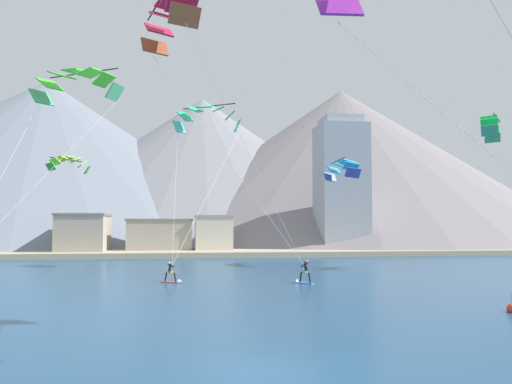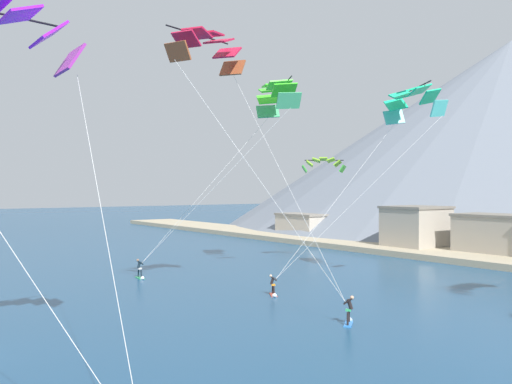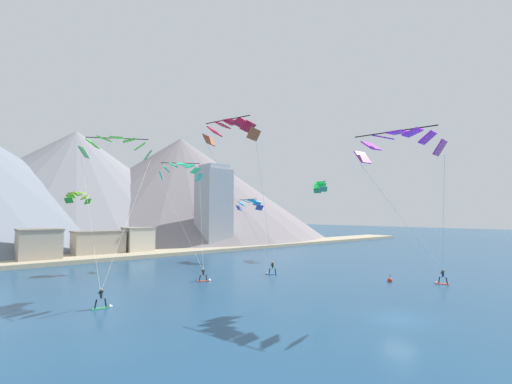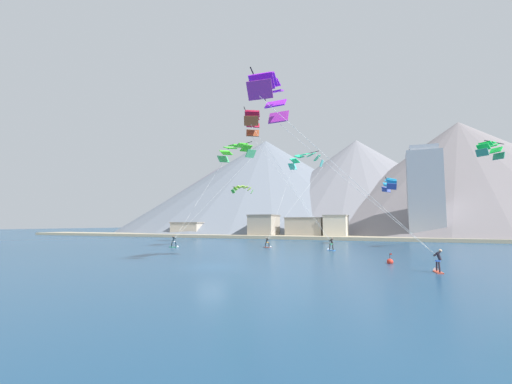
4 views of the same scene
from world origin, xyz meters
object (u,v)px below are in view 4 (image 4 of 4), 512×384
(kitesurfer_far_left, at_px, (331,246))
(parafoil_kite_distant_high_outer, at_px, (390,183))
(parafoil_kite_distant_mid_solo, at_px, (490,148))
(kitesurfer_near_lead, at_px, (175,244))
(race_marker_buoy, at_px, (390,262))
(parafoil_kite_distant_low_drift, at_px, (242,189))
(parafoil_kite_near_lead, at_px, (236,151))
(kitesurfer_near_trail, at_px, (438,265))
(parafoil_kite_near_trail, at_px, (269,94))
(parafoil_kite_far_left, at_px, (253,121))
(parafoil_kite_mid_center, at_px, (306,159))
(kitesurfer_mid_center, at_px, (268,245))

(kitesurfer_far_left, xyz_separation_m, parafoil_kite_distant_high_outer, (7.38, 13.80, 9.58))
(parafoil_kite_distant_high_outer, relative_size, parafoil_kite_distant_mid_solo, 1.15)
(kitesurfer_near_lead, distance_m, race_marker_buoy, 31.65)
(parafoil_kite_distant_low_drift, relative_size, parafoil_kite_distant_mid_solo, 0.82)
(parafoil_kite_near_lead, relative_size, parafoil_kite_distant_high_outer, 2.88)
(kitesurfer_near_trail, distance_m, parafoil_kite_near_trail, 19.01)
(parafoil_kite_distant_mid_solo, bearing_deg, parafoil_kite_distant_low_drift, 168.16)
(parafoil_kite_far_left, height_order, parafoil_kite_distant_low_drift, parafoil_kite_far_left)
(kitesurfer_far_left, height_order, parafoil_kite_distant_low_drift, parafoil_kite_distant_low_drift)
(parafoil_kite_distant_mid_solo, relative_size, race_marker_buoy, 4.86)
(kitesurfer_far_left, bearing_deg, parafoil_kite_mid_center, 115.86)
(kitesurfer_near_lead, bearing_deg, parafoil_kite_mid_center, 46.33)
(kitesurfer_near_lead, distance_m, parafoil_kite_mid_center, 27.31)
(kitesurfer_far_left, distance_m, parafoil_kite_distant_low_drift, 28.14)
(race_marker_buoy, bearing_deg, parafoil_kite_near_lead, 140.11)
(kitesurfer_mid_center, xyz_separation_m, parafoil_kite_distant_high_outer, (16.80, 12.23, 9.69))
(kitesurfer_near_trail, bearing_deg, parafoil_kite_mid_center, 119.30)
(parafoil_kite_near_lead, distance_m, parafoil_kite_far_left, 14.99)
(kitesurfer_far_left, relative_size, parafoil_kite_distant_mid_solo, 0.36)
(parafoil_kite_mid_center, relative_size, parafoil_kite_distant_low_drift, 3.70)
(kitesurfer_near_trail, bearing_deg, race_marker_buoy, 126.48)
(kitesurfer_near_trail, relative_size, kitesurfer_far_left, 1.00)
(kitesurfer_near_trail, relative_size, parafoil_kite_mid_center, 0.12)
(parafoil_kite_far_left, distance_m, parafoil_kite_distant_high_outer, 25.65)
(kitesurfer_mid_center, xyz_separation_m, parafoil_kite_near_trail, (7.80, -20.74, 14.33))
(kitesurfer_mid_center, bearing_deg, parafoil_kite_distant_low_drift, 126.44)
(parafoil_kite_near_lead, xyz_separation_m, parafoil_kite_far_left, (8.48, -12.32, 0.99))
(kitesurfer_mid_center, xyz_separation_m, race_marker_buoy, (16.96, -14.57, -0.27))
(parafoil_kite_distant_high_outer, xyz_separation_m, parafoil_kite_distant_low_drift, (-27.85, 2.72, 0.42))
(parafoil_kite_far_left, bearing_deg, kitesurfer_near_lead, 176.66)
(kitesurfer_mid_center, bearing_deg, parafoil_kite_mid_center, 76.65)
(kitesurfer_near_lead, height_order, parafoil_kite_mid_center, parafoil_kite_mid_center)
(parafoil_kite_far_left, bearing_deg, kitesurfer_near_trail, -33.62)
(kitesurfer_near_lead, bearing_deg, parafoil_kite_distant_low_drift, 83.98)
(kitesurfer_near_lead, relative_size, race_marker_buoy, 1.77)
(parafoil_kite_near_trail, bearing_deg, race_marker_buoy, 33.99)
(parafoil_kite_near_lead, distance_m, parafoil_kite_mid_center, 12.71)
(kitesurfer_near_lead, relative_size, kitesurfer_far_left, 1.01)
(kitesurfer_mid_center, xyz_separation_m, parafoil_kite_mid_center, (2.85, 12.01, 14.65))
(parafoil_kite_near_lead, bearing_deg, parafoil_kite_distant_high_outer, 11.93)
(kitesurfer_far_left, distance_m, parafoil_kite_far_left, 19.97)
(parafoil_kite_distant_high_outer, bearing_deg, kitesurfer_far_left, -118.13)
(kitesurfer_far_left, relative_size, parafoil_kite_mid_center, 0.12)
(kitesurfer_near_lead, relative_size, parafoil_kite_near_trail, 0.12)
(parafoil_kite_near_lead, height_order, parafoil_kite_distant_high_outer, parafoil_kite_near_lead)
(parafoil_kite_near_lead, xyz_separation_m, race_marker_buoy, (25.63, -21.42, -16.45))
(parafoil_kite_near_trail, distance_m, parafoil_kite_far_left, 17.47)
(kitesurfer_far_left, bearing_deg, parafoil_kite_near_lead, 155.06)
(parafoil_kite_mid_center, distance_m, parafoil_kite_distant_high_outer, 14.81)
(parafoil_kite_near_lead, xyz_separation_m, parafoil_kite_mid_center, (11.52, 5.16, -1.53))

